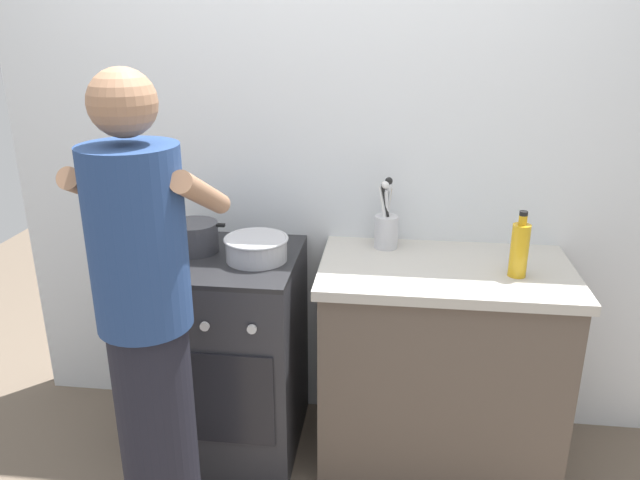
% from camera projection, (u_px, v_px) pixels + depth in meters
% --- Properties ---
extents(ground, '(6.00, 6.00, 0.00)m').
position_uv_depth(ground, '(305.00, 466.00, 2.65)').
color(ground, '#6B5B4C').
extents(back_wall, '(3.20, 0.10, 2.50)m').
position_uv_depth(back_wall, '(365.00, 158.00, 2.67)').
color(back_wall, silver).
rests_on(back_wall, ground).
extents(countertop, '(1.00, 0.60, 0.90)m').
position_uv_depth(countertop, '(439.00, 365.00, 2.58)').
color(countertop, brown).
rests_on(countertop, ground).
extents(stove_range, '(0.60, 0.62, 0.90)m').
position_uv_depth(stove_range, '(230.00, 352.00, 2.68)').
color(stove_range, '#2D2D33').
rests_on(stove_range, ground).
extents(pot, '(0.27, 0.20, 0.13)m').
position_uv_depth(pot, '(194.00, 237.00, 2.56)').
color(pot, '#38383D').
rests_on(pot, stove_range).
extents(mixing_bowl, '(0.26, 0.26, 0.10)m').
position_uv_depth(mixing_bowl, '(256.00, 247.00, 2.47)').
color(mixing_bowl, '#B7B7BC').
rests_on(mixing_bowl, stove_range).
extents(utensil_crock, '(0.10, 0.10, 0.31)m').
position_uv_depth(utensil_crock, '(386.00, 225.00, 2.59)').
color(utensil_crock, silver).
rests_on(utensil_crock, countertop).
extents(oil_bottle, '(0.07, 0.07, 0.26)m').
position_uv_depth(oil_bottle, '(519.00, 249.00, 2.30)').
color(oil_bottle, gold).
rests_on(oil_bottle, countertop).
extents(person, '(0.41, 0.50, 1.70)m').
position_uv_depth(person, '(148.00, 335.00, 1.99)').
color(person, black).
rests_on(person, ground).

